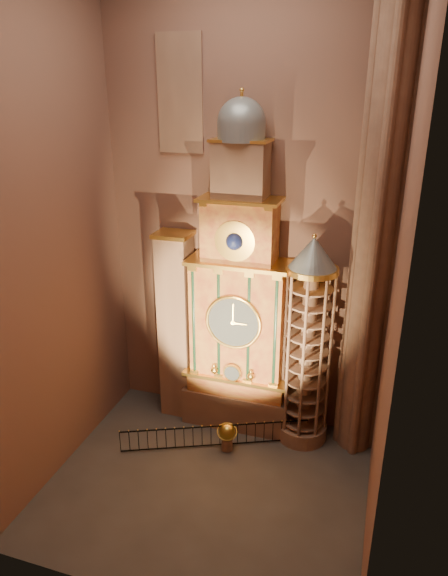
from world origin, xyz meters
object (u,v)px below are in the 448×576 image
(astronomical_clock, at_px, (239,307))
(stair_turret, at_px, (307,345))
(celestial_globe, at_px, (227,435))
(portrait_tower, at_px, (177,326))
(iron_railing, at_px, (215,436))

(astronomical_clock, height_order, stair_turret, astronomical_clock)
(celestial_globe, bearing_deg, portrait_tower, 145.33)
(astronomical_clock, bearing_deg, stair_turret, -4.30)
(astronomical_clock, distance_m, portrait_tower, 3.73)
(portrait_tower, height_order, celestial_globe, portrait_tower)
(celestial_globe, height_order, iron_railing, celestial_globe)
(astronomical_clock, xyz_separation_m, portrait_tower, (-3.40, 0.02, -1.53))
(portrait_tower, bearing_deg, stair_turret, -2.33)
(astronomical_clock, height_order, portrait_tower, astronomical_clock)
(portrait_tower, xyz_separation_m, stair_turret, (6.90, -0.28, 0.12))
(celestial_globe, bearing_deg, astronomical_clock, 93.61)
(stair_turret, relative_size, iron_railing, 1.26)
(portrait_tower, relative_size, celestial_globe, 6.97)
(stair_turret, bearing_deg, iron_railing, -151.43)
(portrait_tower, xyz_separation_m, iron_railing, (2.94, -2.44, -4.50))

